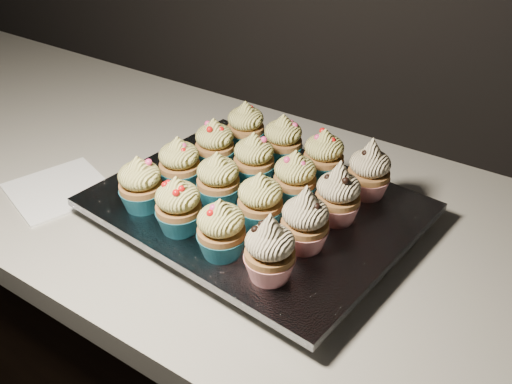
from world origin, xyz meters
TOP-DOWN VIEW (x-y plane):
  - worktop at (0.00, 1.70)m, footprint 2.44×0.64m
  - napkin at (-0.25, 1.55)m, footprint 0.18×0.18m
  - baking_tray at (0.06, 1.66)m, footprint 0.43×0.34m
  - foil_lining at (0.06, 1.66)m, footprint 0.47×0.38m
  - cupcake_0 at (-0.06, 1.56)m, footprint 0.06×0.06m
  - cupcake_1 at (0.01, 1.55)m, footprint 0.06×0.06m
  - cupcake_2 at (0.09, 1.54)m, footprint 0.06×0.06m
  - cupcake_3 at (0.17, 1.54)m, footprint 0.06×0.06m
  - cupcake_4 at (-0.06, 1.63)m, footprint 0.06×0.06m
  - cupcake_5 at (0.02, 1.63)m, footprint 0.06×0.06m
  - cupcake_6 at (0.10, 1.62)m, footprint 0.06×0.06m
  - cupcake_7 at (0.17, 1.61)m, footprint 0.06×0.06m
  - cupcake_8 at (-0.05, 1.71)m, footprint 0.06×0.06m
  - cupcake_9 at (0.03, 1.71)m, footprint 0.06×0.06m
  - cupcake_10 at (0.11, 1.69)m, footprint 0.06×0.06m
  - cupcake_11 at (0.18, 1.69)m, footprint 0.06×0.06m
  - cupcake_12 at (-0.04, 1.79)m, footprint 0.06×0.06m
  - cupcake_13 at (0.03, 1.78)m, footprint 0.06×0.06m
  - cupcake_14 at (0.11, 1.77)m, footprint 0.06×0.06m
  - cupcake_15 at (0.19, 1.77)m, footprint 0.06×0.06m

SIDE VIEW (x-z plane):
  - worktop at x=0.00m, z-range 0.86..0.90m
  - napkin at x=-0.25m, z-range 0.90..0.90m
  - baking_tray at x=0.06m, z-range 0.90..0.92m
  - foil_lining at x=0.06m, z-range 0.92..0.93m
  - cupcake_0 at x=-0.06m, z-range 0.93..1.01m
  - cupcake_1 at x=0.01m, z-range 0.93..1.01m
  - cupcake_2 at x=0.09m, z-range 0.93..1.01m
  - cupcake_4 at x=-0.06m, z-range 0.93..1.01m
  - cupcake_5 at x=0.02m, z-range 0.93..1.01m
  - cupcake_6 at x=0.10m, z-range 0.93..1.01m
  - cupcake_8 at x=-0.05m, z-range 0.93..1.01m
  - cupcake_9 at x=0.03m, z-range 0.93..1.01m
  - cupcake_10 at x=0.11m, z-range 0.93..1.01m
  - cupcake_12 at x=-0.04m, z-range 0.93..1.01m
  - cupcake_13 at x=0.03m, z-range 0.93..1.01m
  - cupcake_14 at x=0.11m, z-range 0.93..1.01m
  - cupcake_3 at x=0.17m, z-range 0.93..1.02m
  - cupcake_7 at x=0.17m, z-range 0.93..1.02m
  - cupcake_11 at x=0.18m, z-range 0.93..1.02m
  - cupcake_15 at x=0.19m, z-range 0.93..1.02m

